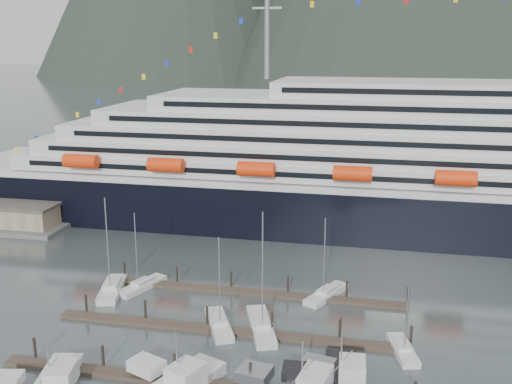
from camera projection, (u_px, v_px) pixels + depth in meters
ground at (258, 347)px, 76.42m from camera, size 1600.00×1600.00×0.00m
cruise_ship at (463, 175)px, 119.25m from camera, size 210.00×30.40×50.30m
dock_near at (198, 383)px, 67.95m from camera, size 48.18×2.28×3.20m
dock_mid at (227, 330)px, 80.25m from camera, size 48.18×2.28×3.20m
dock_far at (249, 292)px, 92.56m from camera, size 48.18×2.28×3.20m
sailboat_a at (112, 290)px, 92.97m from camera, size 5.36×10.59×16.05m
sailboat_b at (219, 325)px, 81.61m from camera, size 6.43×9.79×13.73m
sailboat_d at (261, 326)px, 81.04m from camera, size 6.43×11.72×17.42m
sailboat_e at (142, 286)px, 94.42m from camera, size 5.46×9.42×13.04m
sailboat_g at (326, 294)px, 91.34m from camera, size 6.27×9.74×13.20m
sailboat_h at (403, 350)px, 74.97m from camera, size 4.23×8.12×9.68m
trawler_d at (339, 381)px, 67.22m from camera, size 9.46×12.78×7.50m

